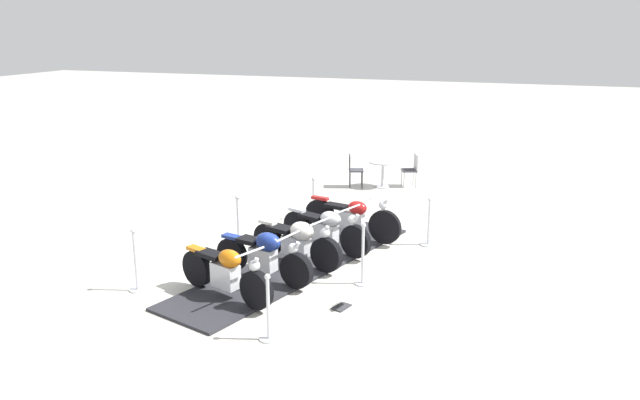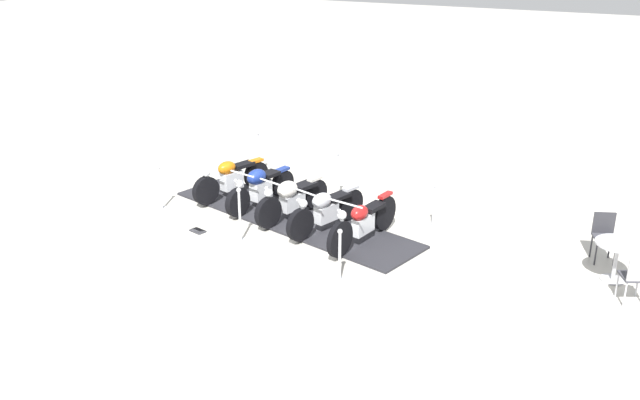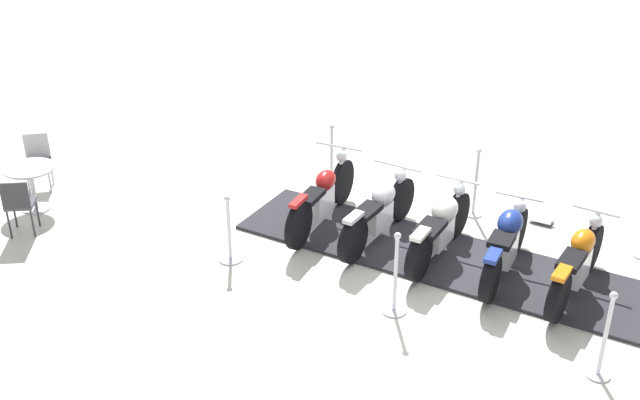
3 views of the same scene
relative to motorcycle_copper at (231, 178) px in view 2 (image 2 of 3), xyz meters
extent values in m
plane|color=beige|center=(1.83, -0.53, -0.49)|extent=(80.00, 80.00, 0.00)
cube|color=#28282D|center=(1.83, -0.53, -0.46)|extent=(6.17, 3.12, 0.05)
cylinder|color=black|center=(-0.25, -0.66, -0.12)|extent=(0.35, 0.65, 0.65)
cylinder|color=black|center=(0.26, 0.70, -0.12)|extent=(0.35, 0.65, 0.65)
cube|color=silver|center=(0.01, 0.02, -0.06)|extent=(0.40, 0.55, 0.41)
ellipsoid|color=#D16B0F|center=(-0.04, -0.10, 0.27)|extent=(0.43, 0.52, 0.29)
cube|color=black|center=(0.13, 0.35, 0.23)|extent=(0.42, 0.57, 0.08)
cube|color=#D16B0F|center=(0.26, 0.70, 0.24)|extent=(0.28, 0.39, 0.06)
cylinder|color=silver|center=(-0.22, -0.60, 0.16)|extent=(0.15, 0.26, 0.56)
cylinder|color=silver|center=(-0.20, -0.55, 0.49)|extent=(0.60, 0.25, 0.04)
sphere|color=silver|center=(-0.24, -0.64, 0.29)|extent=(0.18, 0.18, 0.18)
cylinder|color=black|center=(0.75, -0.96, -0.12)|extent=(0.28, 0.65, 0.63)
cylinder|color=black|center=(1.09, 0.45, -0.12)|extent=(0.28, 0.65, 0.63)
cube|color=silver|center=(0.92, -0.25, -0.06)|extent=(0.35, 0.53, 0.41)
ellipsoid|color=navy|center=(0.89, -0.37, 0.28)|extent=(0.44, 0.56, 0.33)
cube|color=black|center=(0.99, 0.05, 0.23)|extent=(0.39, 0.46, 0.08)
cube|color=navy|center=(1.09, 0.45, 0.22)|extent=(0.24, 0.38, 0.06)
cylinder|color=silver|center=(0.77, -0.88, 0.14)|extent=(0.14, 0.32, 0.54)
cylinder|color=silver|center=(0.79, -0.80, 0.47)|extent=(0.65, 0.19, 0.04)
sphere|color=silver|center=(0.76, -0.89, 0.27)|extent=(0.18, 0.18, 0.18)
cylinder|color=black|center=(1.61, -1.21, -0.11)|extent=(0.33, 0.67, 0.66)
cylinder|color=black|center=(2.04, 0.15, -0.11)|extent=(0.33, 0.67, 0.66)
cube|color=silver|center=(1.83, -0.53, -0.09)|extent=(0.40, 0.61, 0.34)
ellipsoid|color=silver|center=(1.79, -0.66, 0.23)|extent=(0.49, 0.58, 0.35)
cube|color=black|center=(1.94, -0.16, 0.18)|extent=(0.46, 0.61, 0.08)
cube|color=silver|center=(2.04, 0.15, 0.25)|extent=(0.26, 0.39, 0.06)
cylinder|color=silver|center=(1.63, -1.15, 0.17)|extent=(0.14, 0.26, 0.57)
cylinder|color=silver|center=(1.65, -1.09, 0.51)|extent=(0.65, 0.24, 0.04)
sphere|color=silver|center=(1.62, -1.18, 0.31)|extent=(0.18, 0.18, 0.18)
cylinder|color=black|center=(2.49, -1.51, -0.11)|extent=(0.33, 0.67, 0.67)
cylinder|color=black|center=(2.99, -0.09, -0.11)|extent=(0.33, 0.67, 0.67)
cube|color=silver|center=(2.74, -0.80, -0.08)|extent=(0.38, 0.57, 0.36)
ellipsoid|color=#B7BAC1|center=(2.70, -0.93, 0.23)|extent=(0.44, 0.54, 0.31)
cube|color=black|center=(2.86, -0.45, 0.19)|extent=(0.43, 0.58, 0.08)
cube|color=#B7BAC1|center=(2.99, -0.09, 0.26)|extent=(0.26, 0.39, 0.06)
cylinder|color=silver|center=(2.52, -1.42, 0.18)|extent=(0.18, 0.34, 0.56)
cylinder|color=silver|center=(2.55, -1.34, 0.52)|extent=(0.73, 0.28, 0.04)
sphere|color=silver|center=(2.52, -1.43, 0.32)|extent=(0.18, 0.18, 0.18)
cylinder|color=black|center=(3.48, -1.85, -0.08)|extent=(0.25, 0.72, 0.72)
cylinder|color=black|center=(3.82, -0.30, -0.08)|extent=(0.25, 0.72, 0.72)
cube|color=silver|center=(3.65, -1.08, -0.06)|extent=(0.30, 0.59, 0.36)
ellipsoid|color=#AD1919|center=(3.62, -1.21, 0.24)|extent=(0.37, 0.48, 0.28)
cube|color=black|center=(3.73, -0.71, 0.19)|extent=(0.36, 0.55, 0.08)
cube|color=#AD1919|center=(3.82, -0.30, 0.31)|extent=(0.20, 0.41, 0.06)
cylinder|color=silver|center=(3.50, -1.77, 0.22)|extent=(0.13, 0.30, 0.61)
cylinder|color=silver|center=(3.52, -1.69, 0.59)|extent=(0.76, 0.20, 0.04)
sphere|color=silver|center=(3.49, -1.79, 0.39)|extent=(0.18, 0.18, 0.18)
cylinder|color=silver|center=(-1.05, -1.23, -0.48)|extent=(0.28, 0.28, 0.03)
cylinder|color=silver|center=(-1.05, -1.23, 0.00)|extent=(0.05, 0.05, 0.93)
sphere|color=silver|center=(-1.05, -1.23, 0.50)|extent=(0.09, 0.09, 0.09)
cylinder|color=silver|center=(1.40, -1.96, -0.48)|extent=(0.29, 0.29, 0.03)
cylinder|color=silver|center=(1.40, -1.96, 0.06)|extent=(0.05, 0.05, 1.04)
sphere|color=silver|center=(1.40, -1.96, 0.61)|extent=(0.09, 0.09, 0.09)
cylinder|color=silver|center=(3.84, -2.70, -0.48)|extent=(0.35, 0.35, 0.03)
cylinder|color=silver|center=(3.84, -2.70, 0.00)|extent=(0.05, 0.05, 0.92)
sphere|color=silver|center=(3.84, -2.70, 0.49)|extent=(0.09, 0.09, 0.09)
cylinder|color=silver|center=(4.70, 0.17, -0.48)|extent=(0.35, 0.35, 0.03)
cylinder|color=silver|center=(4.70, 0.17, 0.00)|extent=(0.05, 0.05, 0.92)
sphere|color=silver|center=(4.70, 0.17, 0.49)|extent=(0.09, 0.09, 0.09)
cylinder|color=silver|center=(2.26, 0.91, -0.48)|extent=(0.34, 0.34, 0.03)
cylinder|color=silver|center=(2.26, 0.91, 0.06)|extent=(0.05, 0.05, 1.05)
sphere|color=silver|center=(2.26, 0.91, 0.62)|extent=(0.09, 0.09, 0.09)
cylinder|color=silver|center=(-0.18, 1.64, -0.48)|extent=(0.29, 0.29, 0.03)
cylinder|color=silver|center=(-0.18, 1.64, 0.05)|extent=(0.05, 0.05, 1.03)
sphere|color=silver|center=(-0.18, 1.64, 0.60)|extent=(0.09, 0.09, 0.09)
cube|color=#333338|center=(0.34, -1.91, -0.48)|extent=(0.38, 0.29, 0.02)
cube|color=white|center=(0.34, -1.91, -0.37)|extent=(0.35, 0.28, 0.15)
cylinder|color=#B7B7BC|center=(8.23, -0.61, -0.48)|extent=(0.44, 0.44, 0.02)
cylinder|color=#B7B7BC|center=(8.23, -0.61, -0.13)|extent=(0.07, 0.07, 0.68)
cylinder|color=#B7B7BC|center=(8.23, -0.61, 0.23)|extent=(0.79, 0.79, 0.03)
cylinder|color=#2D2D33|center=(8.21, -0.01, -0.26)|extent=(0.03, 0.03, 0.46)
cylinder|color=#2D2D33|center=(7.88, -0.12, -0.26)|extent=(0.03, 0.03, 0.46)
cylinder|color=#2D2D33|center=(8.10, 0.31, -0.26)|extent=(0.03, 0.03, 0.46)
cylinder|color=#2D2D33|center=(7.78, 0.20, -0.26)|extent=(0.03, 0.03, 0.46)
cube|color=#3F3F47|center=(7.99, 0.10, -0.01)|extent=(0.51, 0.51, 0.04)
cube|color=#2D2D33|center=(7.93, 0.27, 0.22)|extent=(0.39, 0.16, 0.41)
cylinder|color=#B7B7BC|center=(8.31, -1.21, -0.27)|extent=(0.03, 0.03, 0.45)
cylinder|color=#B7B7BC|center=(8.62, -1.07, -0.27)|extent=(0.03, 0.03, 0.45)
cylinder|color=#B7B7BC|center=(8.45, -1.52, -0.27)|extent=(0.03, 0.03, 0.45)
cube|color=#3F3F47|center=(8.54, -1.30, -0.02)|extent=(0.53, 0.53, 0.04)
camera|label=1|loc=(-8.73, -4.75, 4.01)|focal=35.63mm
camera|label=2|loc=(8.12, -12.91, 5.49)|focal=39.69mm
camera|label=3|loc=(1.37, 9.15, 5.36)|focal=43.75mm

